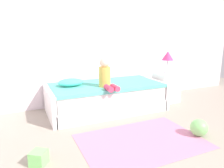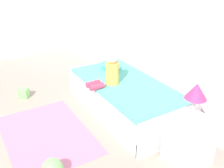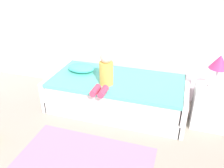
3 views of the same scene
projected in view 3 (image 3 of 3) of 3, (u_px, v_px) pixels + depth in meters
name	position (u px, v px, depth m)	size (l,w,h in m)	color
wall_rear	(132.00, 8.00, 3.52)	(7.20, 0.10, 2.90)	white
bed	(117.00, 94.00, 3.60)	(2.11, 1.00, 0.50)	white
nightstand	(209.00, 106.00, 3.21)	(0.44, 0.44, 0.60)	white
table_lamp	(219.00, 64.00, 2.91)	(0.24, 0.24, 0.45)	silver
child_figure	(105.00, 73.00, 3.22)	(0.20, 0.51, 0.50)	gold
pillow	(81.00, 68.00, 3.70)	(0.44, 0.30, 0.13)	#4CCCBC
area_rug	(81.00, 167.00, 2.63)	(1.60, 1.10, 0.01)	pink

